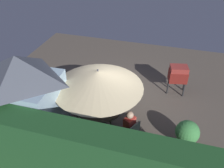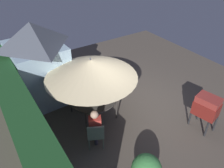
# 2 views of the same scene
# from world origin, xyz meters

# --- Properties ---
(ground_plane) EXTENTS (11.00, 11.00, 0.00)m
(ground_plane) POSITION_xyz_m (0.00, 0.00, 0.00)
(ground_plane) COLOR brown
(hedge_backdrop) EXTENTS (6.51, 0.70, 1.97)m
(hedge_backdrop) POSITION_xyz_m (0.00, 3.50, 0.99)
(hedge_backdrop) COLOR #1E4C23
(hedge_backdrop) RESTS_ON ground
(garden_shed) EXTENTS (2.18, 1.85, 2.88)m
(garden_shed) POSITION_xyz_m (2.28, 2.31, 1.47)
(garden_shed) COLOR #9EBCD1
(garden_shed) RESTS_ON ground
(patio_table) EXTENTS (1.59, 1.59, 0.77)m
(patio_table) POSITION_xyz_m (0.34, 1.25, 0.72)
(patio_table) COLOR #47423D
(patio_table) RESTS_ON ground
(patio_umbrella) EXTENTS (2.82, 2.82, 2.18)m
(patio_umbrella) POSITION_xyz_m (0.34, 1.25, 1.83)
(patio_umbrella) COLOR #4C4C51
(patio_umbrella) RESTS_ON ground
(bbq_grill) EXTENTS (0.79, 0.64, 1.20)m
(bbq_grill) POSITION_xyz_m (-2.05, -1.31, 0.85)
(bbq_grill) COLOR maroon
(bbq_grill) RESTS_ON ground
(chair_near_shed) EXTENTS (0.62, 0.62, 0.90)m
(chair_near_shed) POSITION_xyz_m (-0.89, 1.86, 0.52)
(chair_near_shed) COLOR slate
(chair_near_shed) RESTS_ON ground
(chair_far_side) EXTENTS (0.61, 0.60, 0.90)m
(chair_far_side) POSITION_xyz_m (1.48, 0.77, 0.52)
(chair_far_side) COLOR slate
(chair_far_side) RESTS_ON ground
(potted_plant_by_grill) EXTENTS (0.55, 0.55, 0.78)m
(potted_plant_by_grill) POSITION_xyz_m (1.90, -0.15, 0.43)
(potted_plant_by_grill) COLOR #936651
(potted_plant_by_grill) RESTS_ON ground
(person_in_red) EXTENTS (0.37, 0.41, 1.26)m
(person_in_red) POSITION_xyz_m (-0.81, 1.82, 0.78)
(person_in_red) COLOR #CC3D33
(person_in_red) RESTS_ON ground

